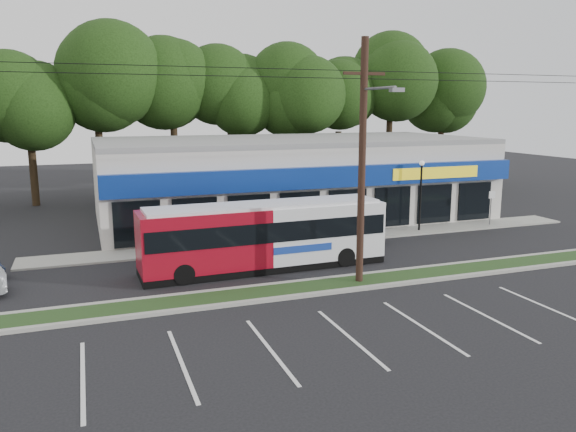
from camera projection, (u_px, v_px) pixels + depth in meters
The scene contains 14 objects.
ground at pixel (302, 299), 21.71m from camera, with size 120.00×120.00×0.00m, color black.
grass_strip at pixel (292, 290), 22.62m from camera, with size 40.00×1.60×0.12m, color #223B18.
curb_south at pixel (300, 296), 21.84m from camera, with size 40.00×0.25×0.14m, color #9E9E93.
curb_north at pixel (285, 283), 23.41m from camera, with size 40.00×0.25×0.14m, color #9E9E93.
sidewalk at pixel (326, 238), 31.69m from camera, with size 32.00×2.20×0.10m, color #9E9E93.
strip_mall at pixel (291, 178), 37.74m from camera, with size 25.00×12.55×5.30m.
utility_pole at pixel (359, 155), 22.50m from camera, with size 50.00×2.77×10.00m.
lamp_post at pixel (421, 187), 33.03m from camera, with size 0.30×0.30×4.25m.
sign_post at pixel (491, 202), 34.72m from camera, with size 0.45×0.10×2.23m.
tree_line at pixel (231, 94), 45.45m from camera, with size 46.76×6.76×11.83m.
metrobus at pixel (265, 234), 25.55m from camera, with size 11.37×2.70×3.04m.
car_dark at pixel (338, 230), 29.98m from camera, with size 2.03×5.06×1.72m, color black.
pedestrian_a at pixel (278, 229), 30.06m from camera, with size 0.64×0.42×1.75m, color silver.
pedestrian_b at pixel (295, 239), 27.76m from camera, with size 0.85×0.66×1.75m, color beige.
Camera 1 is at (-7.60, -19.27, 7.27)m, focal length 35.00 mm.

